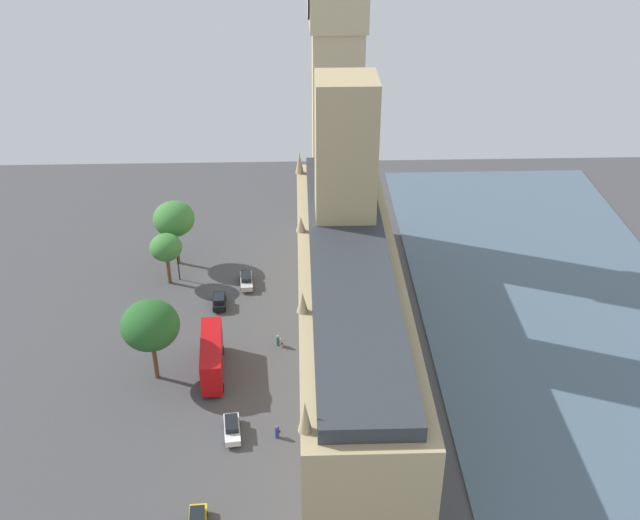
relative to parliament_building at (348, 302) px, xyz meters
The scene contains 15 objects.
ground_plane 9.71m from the parliament_building, 35.61° to the left, with size 131.85×131.85×0.00m, color #424244.
river_thames 31.37m from the parliament_building, behind, with size 38.00×118.67×0.25m, color #475B6B.
parliament_building is the anchor object (origin of this frame).
clock_tower 38.23m from the parliament_building, 90.41° to the right, with size 8.28×8.28×56.48m.
car_silver_trailing 24.84m from the parliament_building, 54.72° to the right, with size 2.14×4.85×1.74m.
car_black_kerbside 23.42m from the parliament_building, 38.90° to the right, with size 2.05×4.22×1.74m.
double_decker_bus_opposite_hall 17.91m from the parliament_building, ahead, with size 3.31×10.66×4.75m.
car_white_under_trees 19.86m from the parliament_building, 41.39° to the left, with size 2.24×4.79×1.74m.
pedestrian_by_river_gate 17.41m from the parliament_building, 55.97° to the left, with size 0.71×0.65×1.70m.
pedestrian_midblock 13.02m from the parliament_building, 26.83° to the right, with size 0.65×0.66×1.59m.
pedestrian_leading 12.59m from the parliament_building, 25.93° to the right, with size 0.48×0.58×1.55m.
plane_tree_far_end 32.05m from the parliament_building, 38.99° to the right, with size 4.63×4.63×7.97m.
plane_tree_corner 35.39m from the parliament_building, 46.71° to the right, with size 6.15×6.15×10.26m.
plane_tree_slot_10 23.44m from the parliament_building, ahead, with size 6.94×6.94×10.73m.
street_lamp_slot_11 31.81m from the parliament_building, 41.74° to the right, with size 0.56×0.56×6.33m.
Camera 1 is at (3.73, 73.53, 59.62)m, focal length 42.62 mm.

